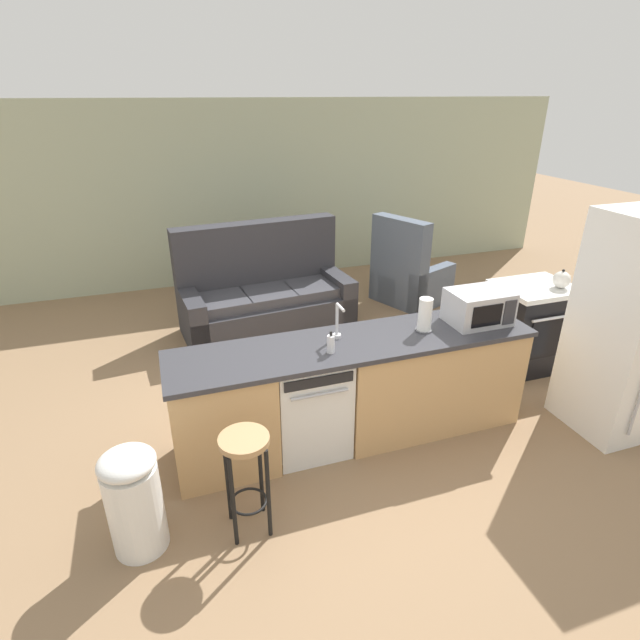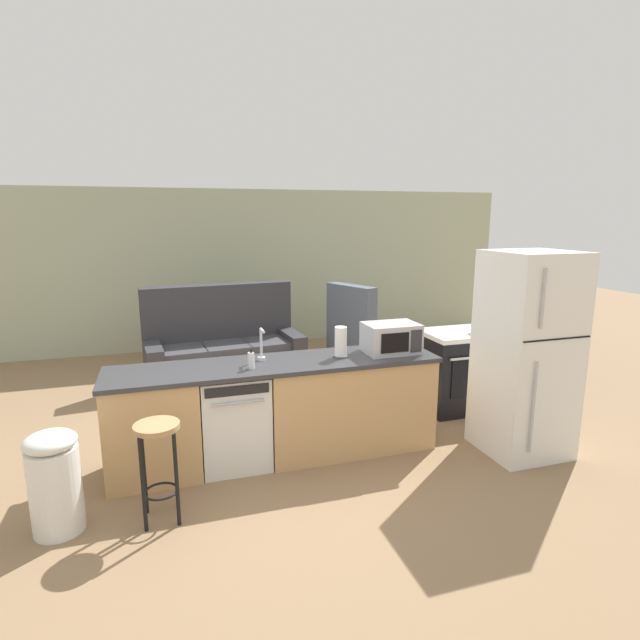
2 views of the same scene
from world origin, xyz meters
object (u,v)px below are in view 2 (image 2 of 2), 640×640
dishwasher (234,418)px  refrigerator (526,354)px  stove_range (456,370)px  bar_stool (158,451)px  kettle (479,326)px  trash_bin (55,481)px  armchair (360,341)px  soap_bottle (251,360)px  microwave (391,338)px  couch (223,351)px  paper_towel_roll (341,342)px

dishwasher → refrigerator: bearing=-11.9°
refrigerator → stove_range: bearing=90.0°
bar_stool → kettle: bearing=18.2°
refrigerator → trash_bin: 3.96m
armchair → bar_stool: bearing=-131.5°
soap_bottle → armchair: 3.42m
stove_range → microwave: bearing=-153.4°
dishwasher → couch: size_ratio=0.40×
trash_bin → armchair: armchair is taller
dishwasher → paper_towel_roll: paper_towel_roll is taller
paper_towel_roll → microwave: bearing=0.4°
paper_towel_roll → couch: 2.59m
refrigerator → dishwasher: bearing=168.1°
refrigerator → paper_towel_roll: size_ratio=6.64×
paper_towel_roll → trash_bin: size_ratio=0.38×
dishwasher → microwave: size_ratio=1.68×
microwave → soap_bottle: bearing=-175.2°
microwave → couch: couch is taller
kettle → trash_bin: size_ratio=0.28×
kettle → bar_stool: bearing=-161.8°
armchair → refrigerator: bearing=-83.1°
dishwasher → refrigerator: (2.60, -0.55, 0.51)m
paper_towel_roll → refrigerator: bearing=-18.7°
kettle → couch: bearing=143.0°
microwave → bar_stool: size_ratio=0.68×
dishwasher → armchair: 3.37m
armchair → trash_bin: bearing=-138.4°
couch → armchair: 2.05m
paper_towel_roll → couch: couch is taller
dishwasher → microwave: bearing=-0.1°
refrigerator → couch: size_ratio=0.90×
paper_towel_roll → trash_bin: 2.48m
kettle → trash_bin: 4.26m
dishwasher → stove_range: 2.66m
refrigerator → microwave: refrigerator is taller
refrigerator → microwave: bearing=153.4°
stove_range → bar_stool: size_ratio=1.22×
stove_range → couch: couch is taller
soap_bottle → kettle: bearing=11.6°
dishwasher → stove_range: (2.60, 0.55, 0.03)m
dishwasher → paper_towel_roll: bearing=-0.3°
trash_bin → dishwasher: bearing=25.1°
microwave → trash_bin: (-2.82, -0.62, -0.66)m
refrigerator → bar_stool: 3.25m
refrigerator → microwave: (-1.10, 0.55, 0.10)m
kettle → soap_bottle: bearing=-168.4°
stove_range → microwave: (-1.10, -0.55, 0.59)m
kettle → couch: size_ratio=0.10×
armchair → microwave: bearing=-106.0°
refrigerator → kettle: bearing=80.2°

